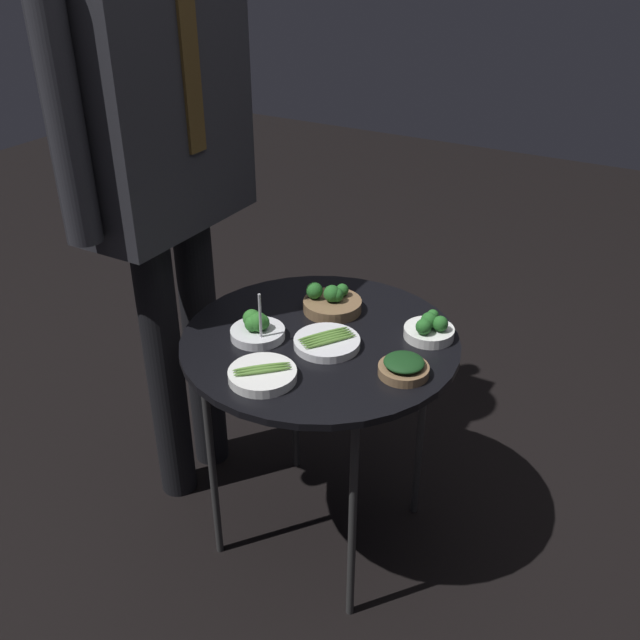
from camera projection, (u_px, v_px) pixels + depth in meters
ground_plane at (320, 529)px, 2.08m from camera, size 8.00×8.00×0.00m
serving_cart at (320, 353)px, 1.78m from camera, size 0.69×0.69×0.66m
bowl_broccoli_front_left at (331, 302)px, 1.86m from camera, size 0.15×0.15×0.07m
bowl_asparagus_mid_right at (262, 375)px, 1.59m from camera, size 0.16×0.16×0.03m
bowl_asparagus_front_right at (327, 342)px, 1.71m from camera, size 0.16×0.16×0.03m
bowl_broccoli_back_left at (257, 327)px, 1.74m from camera, size 0.13×0.13×0.14m
bowl_broccoli_far_rim at (430, 329)px, 1.74m from camera, size 0.12×0.12×0.07m
bowl_spinach_near_rim at (404, 367)px, 1.61m from camera, size 0.12×0.12×0.04m
waiter_figure at (159, 131)px, 1.76m from camera, size 0.64×0.24×1.73m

